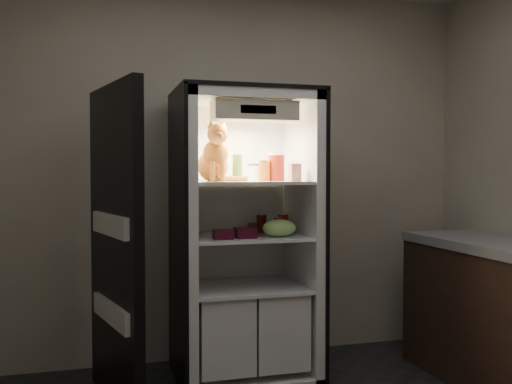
% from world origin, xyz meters
% --- Properties ---
extents(room_shell, '(3.60, 3.60, 3.60)m').
position_xyz_m(room_shell, '(0.00, 0.00, 1.62)').
color(room_shell, white).
rests_on(room_shell, floor).
extents(refrigerator, '(0.90, 0.72, 1.88)m').
position_xyz_m(refrigerator, '(0.00, 1.38, 0.79)').
color(refrigerator, white).
rests_on(refrigerator, floor).
extents(fridge_door, '(0.27, 0.86, 1.85)m').
position_xyz_m(fridge_door, '(-0.83, 1.13, 0.91)').
color(fridge_door, black).
rests_on(fridge_door, floor).
extents(tabby_cat, '(0.32, 0.36, 0.39)m').
position_xyz_m(tabby_cat, '(-0.21, 1.32, 1.43)').
color(tabby_cat, '#BB5B17').
rests_on(tabby_cat, refrigerator).
extents(parmesan_shaker, '(0.07, 0.07, 0.17)m').
position_xyz_m(parmesan_shaker, '(-0.05, 1.33, 1.38)').
color(parmesan_shaker, '#248627').
rests_on(parmesan_shaker, refrigerator).
extents(mayo_tub, '(0.08, 0.08, 0.12)m').
position_xyz_m(mayo_tub, '(0.10, 1.50, 1.35)').
color(mayo_tub, white).
rests_on(mayo_tub, refrigerator).
extents(salsa_jar, '(0.08, 0.08, 0.13)m').
position_xyz_m(salsa_jar, '(0.13, 1.34, 1.36)').
color(salsa_jar, maroon).
rests_on(salsa_jar, refrigerator).
extents(pepper_jar, '(0.11, 0.11, 0.18)m').
position_xyz_m(pepper_jar, '(0.22, 1.36, 1.38)').
color(pepper_jar, '#A42E15').
rests_on(pepper_jar, refrigerator).
extents(cream_carton, '(0.06, 0.06, 0.11)m').
position_xyz_m(cream_carton, '(0.28, 1.16, 1.35)').
color(cream_carton, silver).
rests_on(cream_carton, refrigerator).
extents(soda_can_a, '(0.07, 0.07, 0.13)m').
position_xyz_m(soda_can_a, '(0.14, 1.43, 1.00)').
color(soda_can_a, black).
rests_on(soda_can_a, refrigerator).
extents(soda_can_b, '(0.06, 0.06, 0.11)m').
position_xyz_m(soda_can_b, '(0.22, 1.30, 1.00)').
color(soda_can_b, black).
rests_on(soda_can_b, refrigerator).
extents(soda_can_c, '(0.07, 0.07, 0.14)m').
position_xyz_m(soda_can_c, '(0.25, 1.31, 1.01)').
color(soda_can_c, black).
rests_on(soda_can_c, refrigerator).
extents(condiment_jar, '(0.06, 0.06, 0.08)m').
position_xyz_m(condiment_jar, '(0.07, 1.41, 0.98)').
color(condiment_jar, brown).
rests_on(condiment_jar, refrigerator).
extents(grape_bag, '(0.22, 0.16, 0.11)m').
position_xyz_m(grape_bag, '(0.18, 1.17, 0.99)').
color(grape_bag, '#7AAC50').
rests_on(grape_bag, refrigerator).
extents(berry_box_left, '(0.11, 0.11, 0.06)m').
position_xyz_m(berry_box_left, '(-0.19, 1.13, 0.97)').
color(berry_box_left, '#4F0D1F').
rests_on(berry_box_left, refrigerator).
extents(berry_box_right, '(0.13, 0.13, 0.06)m').
position_xyz_m(berry_box_right, '(-0.05, 1.16, 0.97)').
color(berry_box_right, '#4F0D1F').
rests_on(berry_box_right, refrigerator).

